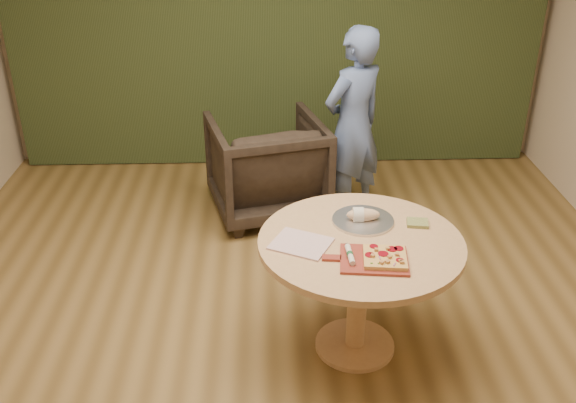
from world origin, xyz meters
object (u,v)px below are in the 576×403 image
at_px(pedestal_table, 360,261).
at_px(flatbread_pizza, 385,257).
at_px(pizza_paddle, 372,260).
at_px(person_standing, 353,126).
at_px(serving_tray, 363,220).
at_px(armchair, 267,162).
at_px(cutlery_roll, 350,254).
at_px(bread_roll, 362,215).

relative_size(pedestal_table, flatbread_pizza, 4.68).
xyz_separation_m(pizza_paddle, person_standing, (0.14, 1.88, 0.02)).
distance_m(pizza_paddle, serving_tray, 0.42).
relative_size(serving_tray, armchair, 0.40).
bearing_deg(armchair, cutlery_roll, 87.79).
height_order(pizza_paddle, cutlery_roll, cutlery_roll).
relative_size(flatbread_pizza, cutlery_roll, 1.22).
xyz_separation_m(flatbread_pizza, cutlery_roll, (-0.18, 0.03, 0.00)).
relative_size(pedestal_table, serving_tray, 3.19).
relative_size(pizza_paddle, serving_tray, 1.29).
bearing_deg(armchair, pedestal_table, 91.75).
relative_size(cutlery_roll, armchair, 0.22).
bearing_deg(cutlery_roll, flatbread_pizza, -11.04).
distance_m(cutlery_roll, armchair, 2.02).
bearing_deg(person_standing, bread_roll, 48.66).
xyz_separation_m(pizza_paddle, bread_roll, (0.00, 0.42, 0.04)).
distance_m(bread_roll, person_standing, 1.47).
bearing_deg(pizza_paddle, pedestal_table, 103.52).
relative_size(pedestal_table, armchair, 1.27).
relative_size(armchair, person_standing, 0.57).
relative_size(flatbread_pizza, bread_roll, 1.26).
bearing_deg(pedestal_table, flatbread_pizza, -67.49).
bearing_deg(cutlery_roll, bread_roll, 71.69).
height_order(cutlery_roll, armchair, armchair).
height_order(flatbread_pizza, serving_tray, flatbread_pizza).
bearing_deg(serving_tray, bread_roll, 180.00).
height_order(flatbread_pizza, bread_roll, bread_roll).
distance_m(pedestal_table, pizza_paddle, 0.26).
distance_m(serving_tray, person_standing, 1.47).
height_order(armchair, person_standing, person_standing).
bearing_deg(pizza_paddle, bread_roll, 96.04).
relative_size(flatbread_pizza, person_standing, 0.16).
relative_size(pedestal_table, pizza_paddle, 2.47).
distance_m(bread_roll, armchair, 1.67).
bearing_deg(pizza_paddle, serving_tray, 94.83).
bearing_deg(pizza_paddle, armchair, 111.69).
xyz_separation_m(serving_tray, bread_roll, (-0.01, 0.00, 0.04)).
relative_size(pizza_paddle, bread_roll, 2.38).
bearing_deg(cutlery_roll, armchair, 100.10).
xyz_separation_m(pedestal_table, person_standing, (0.16, 1.67, 0.17)).
relative_size(pedestal_table, cutlery_roll, 5.72).
distance_m(pedestal_table, flatbread_pizza, 0.29).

